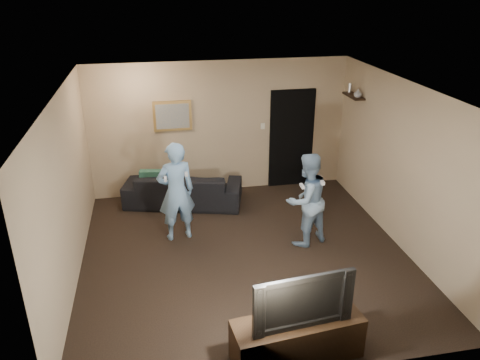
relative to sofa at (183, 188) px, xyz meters
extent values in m
plane|color=black|center=(0.80, -1.99, -0.32)|extent=(5.00, 5.00, 0.00)
cube|color=silver|center=(0.80, -1.99, 2.28)|extent=(5.00, 5.00, 0.04)
cube|color=tan|center=(0.80, 0.51, 0.98)|extent=(5.00, 0.04, 2.60)
cube|color=tan|center=(0.80, -4.49, 0.98)|extent=(5.00, 0.04, 2.60)
cube|color=tan|center=(-1.70, -1.99, 0.98)|extent=(0.04, 5.00, 2.60)
cube|color=tan|center=(3.30, -1.99, 0.98)|extent=(0.04, 5.00, 2.60)
imported|color=black|center=(0.00, 0.00, 0.00)|extent=(2.32, 1.38, 0.64)
cube|color=#174738|center=(-0.55, 0.00, 0.16)|extent=(0.50, 0.23, 0.48)
cube|color=olive|center=(-0.10, 0.49, 1.28)|extent=(0.72, 0.05, 0.57)
cube|color=slate|center=(-0.10, 0.46, 1.28)|extent=(0.62, 0.01, 0.47)
cube|color=black|center=(2.25, 0.48, 0.68)|extent=(0.90, 0.06, 2.00)
cube|color=silver|center=(1.65, 0.49, 0.98)|extent=(0.08, 0.02, 0.12)
cube|color=black|center=(3.19, -0.19, 1.67)|extent=(0.20, 0.60, 0.03)
imported|color=#ABABAF|center=(3.19, -0.36, 1.76)|extent=(0.17, 0.17, 0.15)
cylinder|color=white|center=(3.19, 0.01, 1.78)|extent=(0.06, 0.06, 0.18)
cube|color=black|center=(0.95, -4.20, -0.07)|extent=(1.52, 0.63, 0.53)
imported|color=black|center=(0.95, -4.20, 0.52)|extent=(1.15, 0.27, 0.66)
imported|color=#7EADDB|center=(-0.19, -1.25, 0.52)|extent=(0.67, 0.51, 1.67)
cube|color=white|center=(-0.35, -1.47, 0.85)|extent=(0.04, 0.14, 0.04)
cube|color=white|center=(-0.03, -1.47, 0.91)|extent=(0.05, 0.09, 0.05)
imported|color=#7C99B4|center=(1.82, -1.80, 0.45)|extent=(0.91, 0.82, 1.55)
cube|color=white|center=(1.66, -2.02, 0.80)|extent=(0.04, 0.14, 0.04)
cube|color=white|center=(1.98, -2.02, 0.83)|extent=(0.05, 0.09, 0.05)
camera|label=1|loc=(-0.46, -8.12, 3.71)|focal=35.00mm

